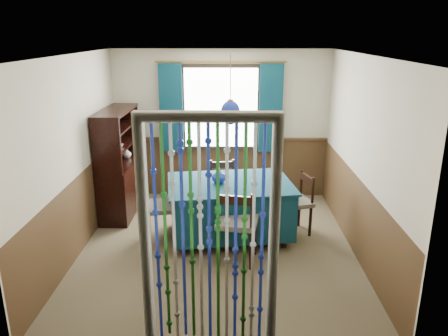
{
  "coord_description": "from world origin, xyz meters",
  "views": [
    {
      "loc": [
        0.18,
        -5.24,
        2.76
      ],
      "look_at": [
        0.08,
        0.32,
        1.02
      ],
      "focal_mm": 35.0,
      "sensor_mm": 36.0,
      "label": 1
    }
  ],
  "objects_px": {
    "chair_left": "(159,207)",
    "sideboard": "(120,177)",
    "chair_far": "(223,187)",
    "bowl_shelf": "(118,146)",
    "chair_near": "(237,224)",
    "pendant_lamp": "(230,112)",
    "vase_sideboard": "(127,153)",
    "vase_table": "(219,176)",
    "dining_table": "(230,206)",
    "chair_right": "(297,202)"
  },
  "relations": [
    {
      "from": "chair_left",
      "to": "vase_table",
      "type": "bearing_deg",
      "value": 87.53
    },
    {
      "from": "pendant_lamp",
      "to": "bowl_shelf",
      "type": "distance_m",
      "value": 1.88
    },
    {
      "from": "chair_far",
      "to": "chair_left",
      "type": "xyz_separation_m",
      "value": [
        -0.86,
        -0.89,
        0.03
      ]
    },
    {
      "from": "chair_left",
      "to": "bowl_shelf",
      "type": "relative_size",
      "value": 4.88
    },
    {
      "from": "sideboard",
      "to": "chair_far",
      "type": "bearing_deg",
      "value": -2.85
    },
    {
      "from": "dining_table",
      "to": "pendant_lamp",
      "type": "bearing_deg",
      "value": 126.45
    },
    {
      "from": "chair_left",
      "to": "pendant_lamp",
      "type": "height_order",
      "value": "pendant_lamp"
    },
    {
      "from": "dining_table",
      "to": "chair_left",
      "type": "xyz_separation_m",
      "value": [
        -0.96,
        -0.13,
        0.03
      ]
    },
    {
      "from": "vase_sideboard",
      "to": "vase_table",
      "type": "bearing_deg",
      "value": -37.02
    },
    {
      "from": "chair_near",
      "to": "pendant_lamp",
      "type": "distance_m",
      "value": 1.43
    },
    {
      "from": "vase_table",
      "to": "bowl_shelf",
      "type": "height_order",
      "value": "bowl_shelf"
    },
    {
      "from": "vase_table",
      "to": "dining_table",
      "type": "bearing_deg",
      "value": 4.49
    },
    {
      "from": "chair_right",
      "to": "chair_far",
      "type": "bearing_deg",
      "value": 42.27
    },
    {
      "from": "pendant_lamp",
      "to": "bowl_shelf",
      "type": "bearing_deg",
      "value": 159.51
    },
    {
      "from": "chair_right",
      "to": "bowl_shelf",
      "type": "bearing_deg",
      "value": 61.84
    },
    {
      "from": "chair_far",
      "to": "chair_near",
      "type": "bearing_deg",
      "value": 89.64
    },
    {
      "from": "dining_table",
      "to": "chair_right",
      "type": "distance_m",
      "value": 0.96
    },
    {
      "from": "chair_right",
      "to": "pendant_lamp",
      "type": "relative_size",
      "value": 0.97
    },
    {
      "from": "sideboard",
      "to": "vase_table",
      "type": "relative_size",
      "value": 8.9
    },
    {
      "from": "chair_far",
      "to": "bowl_shelf",
      "type": "distance_m",
      "value": 1.71
    },
    {
      "from": "chair_near",
      "to": "pendant_lamp",
      "type": "relative_size",
      "value": 1.1
    },
    {
      "from": "dining_table",
      "to": "sideboard",
      "type": "height_order",
      "value": "sideboard"
    },
    {
      "from": "bowl_shelf",
      "to": "vase_sideboard",
      "type": "height_order",
      "value": "bowl_shelf"
    },
    {
      "from": "chair_near",
      "to": "bowl_shelf",
      "type": "distance_m",
      "value": 2.28
    },
    {
      "from": "sideboard",
      "to": "vase_sideboard",
      "type": "bearing_deg",
      "value": 78.26
    },
    {
      "from": "chair_left",
      "to": "vase_table",
      "type": "height_order",
      "value": "vase_table"
    },
    {
      "from": "chair_far",
      "to": "bowl_shelf",
      "type": "height_order",
      "value": "bowl_shelf"
    },
    {
      "from": "sideboard",
      "to": "pendant_lamp",
      "type": "relative_size",
      "value": 1.84
    },
    {
      "from": "chair_far",
      "to": "sideboard",
      "type": "distance_m",
      "value": 1.62
    },
    {
      "from": "pendant_lamp",
      "to": "vase_table",
      "type": "distance_m",
      "value": 0.88
    },
    {
      "from": "dining_table",
      "to": "pendant_lamp",
      "type": "relative_size",
      "value": 2.03
    },
    {
      "from": "chair_right",
      "to": "sideboard",
      "type": "relative_size",
      "value": 0.53
    },
    {
      "from": "dining_table",
      "to": "vase_sideboard",
      "type": "distance_m",
      "value": 2.06
    },
    {
      "from": "dining_table",
      "to": "chair_far",
      "type": "xyz_separation_m",
      "value": [
        -0.11,
        0.76,
        -0.0
      ]
    },
    {
      "from": "chair_near",
      "to": "vase_sideboard",
      "type": "relative_size",
      "value": 5.91
    },
    {
      "from": "chair_left",
      "to": "chair_right",
      "type": "relative_size",
      "value": 1.06
    },
    {
      "from": "pendant_lamp",
      "to": "vase_sideboard",
      "type": "distance_m",
      "value": 2.19
    },
    {
      "from": "dining_table",
      "to": "chair_near",
      "type": "height_order",
      "value": "chair_near"
    },
    {
      "from": "chair_near",
      "to": "vase_table",
      "type": "xyz_separation_m",
      "value": [
        -0.24,
        0.69,
        0.38
      ]
    },
    {
      "from": "chair_left",
      "to": "vase_table",
      "type": "relative_size",
      "value": 4.98
    },
    {
      "from": "chair_far",
      "to": "vase_sideboard",
      "type": "xyz_separation_m",
      "value": [
        -1.56,
        0.37,
        0.45
      ]
    },
    {
      "from": "dining_table",
      "to": "chair_near",
      "type": "bearing_deg",
      "value": -91.24
    },
    {
      "from": "vase_sideboard",
      "to": "pendant_lamp",
      "type": "bearing_deg",
      "value": -34.15
    },
    {
      "from": "dining_table",
      "to": "chair_right",
      "type": "height_order",
      "value": "chair_right"
    },
    {
      "from": "chair_left",
      "to": "sideboard",
      "type": "bearing_deg",
      "value": -152.93
    },
    {
      "from": "vase_table",
      "to": "vase_sideboard",
      "type": "distance_m",
      "value": 1.89
    },
    {
      "from": "chair_far",
      "to": "bowl_shelf",
      "type": "relative_size",
      "value": 4.56
    },
    {
      "from": "chair_right",
      "to": "vase_table",
      "type": "relative_size",
      "value": 4.7
    },
    {
      "from": "sideboard",
      "to": "chair_near",
      "type": "bearing_deg",
      "value": -39.98
    },
    {
      "from": "chair_left",
      "to": "vase_sideboard",
      "type": "relative_size",
      "value": 5.56
    }
  ]
}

